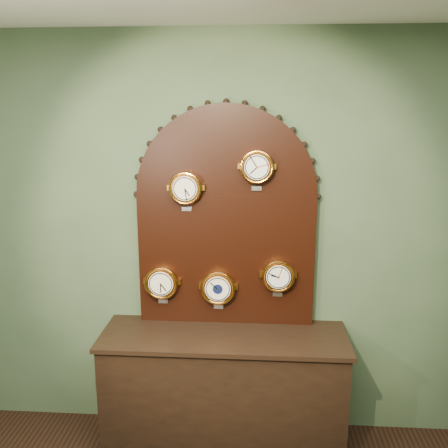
# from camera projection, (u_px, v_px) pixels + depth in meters

# --- Properties ---
(wall_back) EXTENTS (4.00, 0.00, 4.00)m
(wall_back) POSITION_uv_depth(u_px,v_px,m) (226.00, 241.00, 3.39)
(wall_back) COLOR #42573B
(wall_back) RESTS_ON ground
(shop_counter) EXTENTS (1.60, 0.50, 0.80)m
(shop_counter) POSITION_uv_depth(u_px,v_px,m) (224.00, 392.00, 3.36)
(shop_counter) COLOR black
(shop_counter) RESTS_ON ground_plane
(display_board) EXTENTS (1.26, 0.06, 1.53)m
(display_board) POSITION_uv_depth(u_px,v_px,m) (226.00, 211.00, 3.29)
(display_board) COLOR black
(display_board) RESTS_ON shop_counter
(roman_clock) EXTENTS (0.22, 0.08, 0.27)m
(roman_clock) POSITION_uv_depth(u_px,v_px,m) (186.00, 188.00, 3.21)
(roman_clock) COLOR orange
(roman_clock) RESTS_ON display_board
(arabic_clock) EXTENTS (0.22, 0.08, 0.27)m
(arabic_clock) POSITION_uv_depth(u_px,v_px,m) (257.00, 167.00, 3.15)
(arabic_clock) COLOR orange
(arabic_clock) RESTS_ON display_board
(hygrometer) EXTENTS (0.23, 0.08, 0.28)m
(hygrometer) POSITION_uv_depth(u_px,v_px,m) (162.00, 282.00, 3.37)
(hygrometer) COLOR orange
(hygrometer) RESTS_ON display_board
(barometer) EXTENTS (0.24, 0.08, 0.29)m
(barometer) POSITION_uv_depth(u_px,v_px,m) (218.00, 288.00, 3.35)
(barometer) COLOR orange
(barometer) RESTS_ON display_board
(tide_clock) EXTENTS (0.22, 0.08, 0.27)m
(tide_clock) POSITION_uv_depth(u_px,v_px,m) (278.00, 276.00, 3.30)
(tide_clock) COLOR orange
(tide_clock) RESTS_ON display_board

